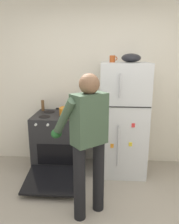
# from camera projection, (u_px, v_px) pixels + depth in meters

# --- Properties ---
(kitchen_wall_back) EXTENTS (6.00, 0.10, 2.70)m
(kitchen_wall_back) POSITION_uv_depth(u_px,v_px,m) (99.00, 81.00, 3.60)
(kitchen_wall_back) COLOR silver
(kitchen_wall_back) RESTS_ON ground
(refrigerator) EXTENTS (0.68, 0.72, 1.67)m
(refrigerator) POSITION_uv_depth(u_px,v_px,m) (123.00, 119.00, 3.34)
(refrigerator) COLOR silver
(refrigerator) RESTS_ON ground
(stove_range) EXTENTS (0.76, 1.20, 0.89)m
(stove_range) POSITION_uv_depth(u_px,v_px,m) (60.00, 142.00, 3.49)
(stove_range) COLOR black
(stove_range) RESTS_ON ground
(person_cook) EXTENTS (0.65, 0.68, 1.60)m
(person_cook) POSITION_uv_depth(u_px,v_px,m) (87.00, 135.00, 2.36)
(person_cook) COLOR black
(person_cook) RESTS_ON ground
(red_pot) EXTENTS (0.38, 0.28, 0.12)m
(red_pot) POSITION_uv_depth(u_px,v_px,m) (69.00, 111.00, 3.31)
(red_pot) COLOR orange
(red_pot) RESTS_ON stove_range
(coffee_mug) EXTENTS (0.11, 0.08, 0.10)m
(coffee_mug) POSITION_uv_depth(u_px,v_px,m) (113.00, 59.00, 3.18)
(coffee_mug) COLOR #B24C1E
(coffee_mug) RESTS_ON refrigerator
(pepper_mill) EXTENTS (0.05, 0.05, 0.17)m
(pepper_mill) POSITION_uv_depth(u_px,v_px,m) (43.00, 105.00, 3.58)
(pepper_mill) COLOR brown
(pepper_mill) RESTS_ON stove_range
(mixing_bowl) EXTENTS (0.27, 0.27, 0.12)m
(mixing_bowl) POSITION_uv_depth(u_px,v_px,m) (131.00, 58.00, 3.11)
(mixing_bowl) COLOR black
(mixing_bowl) RESTS_ON refrigerator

